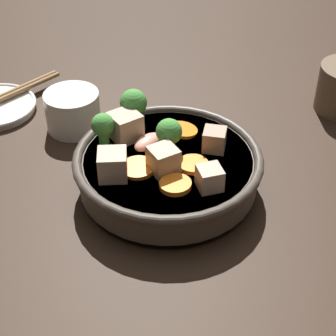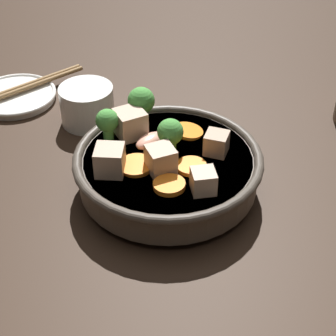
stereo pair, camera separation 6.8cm
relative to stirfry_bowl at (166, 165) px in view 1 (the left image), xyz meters
The scene contains 3 objects.
ground_plane 0.04m from the stirfry_bowl, 47.61° to the right, with size 3.00×3.00×0.00m, color black.
stirfry_bowl is the anchor object (origin of this frame).
tea_cup 0.19m from the stirfry_bowl, 115.56° to the left, with size 0.08×0.08×0.06m.
Camera 1 is at (-0.17, -0.51, 0.45)m, focal length 60.00 mm.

